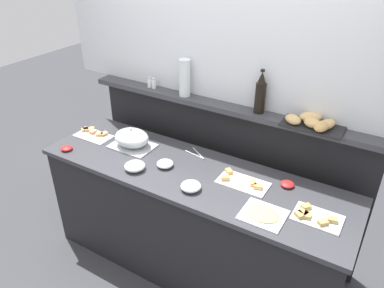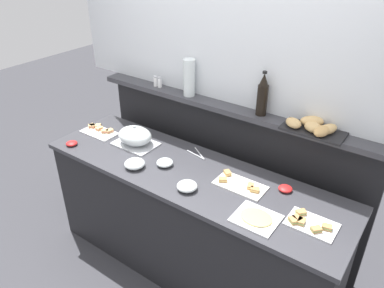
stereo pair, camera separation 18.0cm
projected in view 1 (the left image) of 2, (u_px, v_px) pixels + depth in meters
ground_plane at (224, 222)px, 3.54m from camera, size 12.00×12.00×0.00m
buffet_counter at (191, 222)px, 2.87m from camera, size 2.31×0.68×0.93m
back_ledge_unit at (223, 167)px, 3.15m from camera, size 2.34×0.22×1.28m
upper_wall_panel at (232, 10)px, 2.53m from camera, size 2.94×0.08×1.32m
sandwich_platter_rear at (242, 182)px, 2.51m from camera, size 0.34×0.18×0.04m
sandwich_platter_side at (315, 217)px, 2.20m from camera, size 0.28×0.19×0.04m
sandwich_platter_front at (93, 134)px, 3.10m from camera, size 0.31×0.17×0.04m
cold_cuts_platter at (263, 214)px, 2.23m from camera, size 0.26×0.23×0.02m
serving_cloche at (132, 139)px, 2.91m from camera, size 0.34×0.24×0.17m
glass_bowl_large at (135, 166)px, 2.65m from camera, size 0.15×0.15×0.06m
glass_bowl_medium at (165, 164)px, 2.68m from camera, size 0.12×0.12×0.05m
glass_bowl_small at (191, 187)px, 2.44m from camera, size 0.14×0.14×0.05m
condiment_bowl_cream at (287, 184)px, 2.48m from camera, size 0.09×0.09×0.03m
condiment_bowl_dark at (67, 148)px, 2.89m from camera, size 0.09×0.09×0.03m
serving_tongs at (197, 154)px, 2.84m from camera, size 0.19×0.11×0.01m
wine_bottle_dark at (261, 94)px, 2.59m from camera, size 0.08×0.08×0.32m
salt_shaker at (149, 82)px, 3.07m from camera, size 0.03×0.03×0.09m
pepper_shaker at (154, 83)px, 3.05m from camera, size 0.03×0.03×0.09m
bread_basket at (313, 123)px, 2.44m from camera, size 0.40×0.29×0.08m
water_carafe at (185, 78)px, 2.86m from camera, size 0.09×0.09×0.29m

